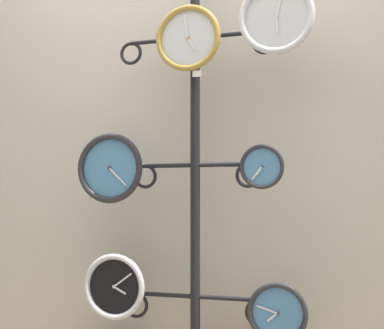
{
  "coord_description": "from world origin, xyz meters",
  "views": [
    {
      "loc": [
        0.7,
        -1.93,
        1.02
      ],
      "look_at": [
        0.0,
        0.36,
        1.17
      ],
      "focal_mm": 50.0,
      "sensor_mm": 36.0,
      "label": 1
    }
  ],
  "objects_px": {
    "display_stand": "(195,237)",
    "clock_middle_left": "(110,168)",
    "clock_top_right": "(276,17)",
    "clock_middle_right": "(262,167)",
    "clock_top_center": "(188,38)",
    "clock_bottom_left": "(115,286)",
    "clock_bottom_right": "(278,313)"
  },
  "relations": [
    {
      "from": "display_stand",
      "to": "clock_middle_left",
      "type": "relative_size",
      "value": 6.37
    },
    {
      "from": "clock_middle_left",
      "to": "clock_top_right",
      "type": "bearing_deg",
      "value": -1.62
    },
    {
      "from": "clock_middle_right",
      "to": "clock_top_center",
      "type": "bearing_deg",
      "value": -178.13
    },
    {
      "from": "display_stand",
      "to": "clock_middle_right",
      "type": "height_order",
      "value": "display_stand"
    },
    {
      "from": "clock_top_center",
      "to": "clock_bottom_left",
      "type": "xyz_separation_m",
      "value": [
        -0.35,
        0.01,
        -1.11
      ]
    },
    {
      "from": "clock_top_center",
      "to": "clock_top_right",
      "type": "relative_size",
      "value": 0.93
    },
    {
      "from": "display_stand",
      "to": "clock_top_center",
      "type": "height_order",
      "value": "display_stand"
    },
    {
      "from": "display_stand",
      "to": "clock_bottom_right",
      "type": "bearing_deg",
      "value": -15.9
    },
    {
      "from": "clock_middle_left",
      "to": "clock_middle_right",
      "type": "relative_size",
      "value": 1.71
    },
    {
      "from": "clock_bottom_left",
      "to": "clock_bottom_right",
      "type": "distance_m",
      "value": 0.74
    },
    {
      "from": "display_stand",
      "to": "clock_bottom_right",
      "type": "distance_m",
      "value": 0.5
    },
    {
      "from": "clock_middle_left",
      "to": "clock_bottom_left",
      "type": "bearing_deg",
      "value": -15.42
    },
    {
      "from": "display_stand",
      "to": "clock_top_right",
      "type": "height_order",
      "value": "display_stand"
    },
    {
      "from": "clock_middle_left",
      "to": "clock_bottom_right",
      "type": "height_order",
      "value": "clock_middle_left"
    },
    {
      "from": "display_stand",
      "to": "clock_top_center",
      "type": "xyz_separation_m",
      "value": [
        -0.0,
        -0.11,
        0.89
      ]
    },
    {
      "from": "display_stand",
      "to": "clock_top_center",
      "type": "distance_m",
      "value": 0.89
    },
    {
      "from": "clock_middle_right",
      "to": "clock_middle_left",
      "type": "bearing_deg",
      "value": 179.21
    },
    {
      "from": "clock_top_center",
      "to": "clock_middle_right",
      "type": "height_order",
      "value": "clock_top_center"
    },
    {
      "from": "clock_middle_right",
      "to": "clock_bottom_left",
      "type": "relative_size",
      "value": 0.64
    },
    {
      "from": "clock_middle_left",
      "to": "clock_bottom_left",
      "type": "height_order",
      "value": "clock_middle_left"
    },
    {
      "from": "clock_middle_right",
      "to": "clock_top_right",
      "type": "bearing_deg",
      "value": -10.08
    },
    {
      "from": "display_stand",
      "to": "clock_bottom_right",
      "type": "height_order",
      "value": "display_stand"
    },
    {
      "from": "clock_top_center",
      "to": "clock_middle_left",
      "type": "distance_m",
      "value": 0.69
    },
    {
      "from": "clock_bottom_left",
      "to": "clock_bottom_right",
      "type": "bearing_deg",
      "value": -1.16
    },
    {
      "from": "clock_top_center",
      "to": "clock_middle_left",
      "type": "relative_size",
      "value": 0.92
    },
    {
      "from": "clock_top_center",
      "to": "clock_top_right",
      "type": "distance_m",
      "value": 0.4
    },
    {
      "from": "clock_top_right",
      "to": "clock_middle_right",
      "type": "relative_size",
      "value": 1.7
    },
    {
      "from": "clock_top_center",
      "to": "clock_bottom_left",
      "type": "height_order",
      "value": "clock_top_center"
    },
    {
      "from": "clock_bottom_left",
      "to": "clock_top_right",
      "type": "bearing_deg",
      "value": -1.01
    },
    {
      "from": "clock_middle_left",
      "to": "clock_top_center",
      "type": "bearing_deg",
      "value": -3.03
    },
    {
      "from": "clock_top_right",
      "to": "clock_middle_right",
      "type": "xyz_separation_m",
      "value": [
        -0.07,
        0.01,
        -0.64
      ]
    },
    {
      "from": "display_stand",
      "to": "clock_top_right",
      "type": "relative_size",
      "value": 6.42
    }
  ]
}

